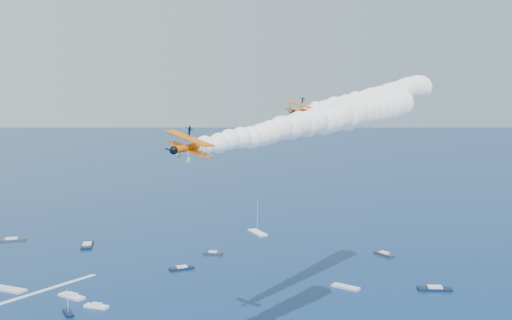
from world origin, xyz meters
TOP-DOWN VIEW (x-y plane):
  - biplane_lead at (20.22, 19.58)m, footprint 9.45×10.71m
  - biplane_trail at (-16.49, -2.24)m, footprint 9.71×11.19m
  - smoke_trail_lead at (51.01, 31.17)m, footprint 68.96×48.58m
  - smoke_trail_trail at (15.03, 7.20)m, footprint 68.65×41.71m
  - spectator_boats at (-7.34, 106.24)m, footprint 223.93×167.17m

SIDE VIEW (x-z plane):
  - spectator_boats at x=-7.34m, z-range 0.00..0.70m
  - biplane_trail at x=-16.49m, z-range 49.36..56.68m
  - smoke_trail_trail at x=15.03m, z-range 49.47..61.64m
  - biplane_lead at x=20.22m, z-range 53.46..60.26m
  - smoke_trail_lead at x=51.01m, z-range 53.31..65.48m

